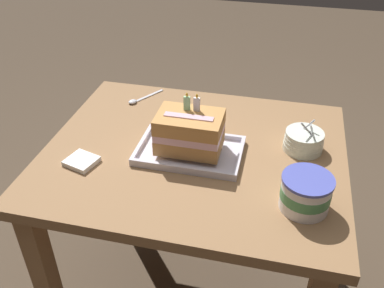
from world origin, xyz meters
TOP-DOWN VIEW (x-y plane):
  - ground_plane at (0.00, 0.00)m, footprint 8.00×8.00m
  - dining_table at (0.00, 0.00)m, footprint 0.94×0.77m
  - foil_tray at (-0.01, -0.02)m, footprint 0.32×0.21m
  - birthday_cake at (-0.01, -0.02)m, footprint 0.20×0.13m
  - bowl_stack at (0.33, 0.08)m, footprint 0.12×0.12m
  - ice_cream_tub at (0.34, -0.19)m, footprint 0.13×0.13m
  - serving_spoon_near_tray at (-0.28, 0.26)m, footprint 0.10×0.15m
  - napkin_pile at (-0.32, -0.15)m, footprint 0.11×0.10m

SIDE VIEW (x-z plane):
  - ground_plane at x=0.00m, z-range 0.00..0.00m
  - dining_table at x=0.00m, z-range 0.24..0.94m
  - serving_spoon_near_tray at x=-0.28m, z-range 0.70..0.71m
  - foil_tray at x=-0.01m, z-range 0.69..0.72m
  - napkin_pile at x=-0.32m, z-range 0.70..0.71m
  - bowl_stack at x=0.33m, z-range 0.67..0.79m
  - ice_cream_tub at x=0.34m, z-range 0.70..0.80m
  - birthday_cake at x=-0.01m, z-range 0.69..0.87m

